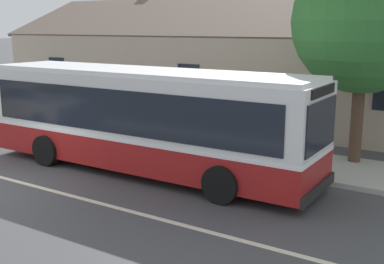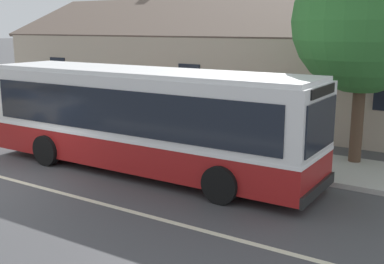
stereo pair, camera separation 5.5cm
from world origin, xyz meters
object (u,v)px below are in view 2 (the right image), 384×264
Objects in this scene: bench_down_street at (170,136)px; street_tree_primary at (365,21)px; bench_by_building at (74,121)px; transit_bus at (144,117)px.

bench_down_street is 0.26× the size of street_tree_primary.
street_tree_primary is (11.03, 1.73, 4.01)m from bench_by_building.
transit_bus is 6.22× the size of bench_down_street.
bench_by_building and bench_down_street have the same top height.
bench_down_street is at bearing -0.42° from bench_by_building.
transit_bus is at bearing -142.50° from street_tree_primary.
transit_bus is at bearing -73.37° from bench_down_street.
street_tree_primary is (5.39, 4.13, 2.88)m from transit_bus.
bench_by_building is at bearing 156.91° from transit_bus.
bench_down_street is (4.94, -0.04, -0.00)m from bench_by_building.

